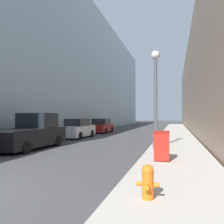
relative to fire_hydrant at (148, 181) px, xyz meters
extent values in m
cube|color=#B7B2A8|center=(0.63, 16.61, -0.45)|extent=(2.97, 60.00, 0.15)
cube|color=#99B7C6|center=(-15.93, 24.61, 8.13)|extent=(12.00, 60.00, 17.30)
cylinder|color=orange|center=(0.00, 0.01, -0.10)|extent=(0.24, 0.24, 0.54)
sphere|color=orange|center=(0.00, 0.01, 0.21)|extent=(0.26, 0.26, 0.26)
cylinder|color=orange|center=(0.00, 0.01, 0.29)|extent=(0.07, 0.07, 0.05)
cylinder|color=orange|center=(0.00, -0.18, -0.08)|extent=(0.11, 0.12, 0.11)
cylinder|color=orange|center=(-0.18, 0.01, -0.08)|extent=(0.12, 0.09, 0.09)
cylinder|color=orange|center=(0.18, 0.01, -0.08)|extent=(0.12, 0.09, 0.09)
cube|color=red|center=(0.04, 4.17, 0.17)|extent=(0.57, 0.67, 1.03)
cube|color=maroon|center=(0.04, 4.17, 0.73)|extent=(0.58, 0.69, 0.08)
cylinder|color=black|center=(-0.20, 4.46, -0.30)|extent=(0.05, 0.16, 0.16)
cylinder|color=black|center=(0.28, 4.46, -0.30)|extent=(0.05, 0.16, 0.16)
cylinder|color=#4C4C51|center=(-0.47, 7.49, -0.25)|extent=(0.33, 0.33, 0.25)
cylinder|color=#4C4C51|center=(-0.47, 7.49, 2.08)|extent=(0.18, 0.18, 4.91)
sphere|color=silver|center=(-0.47, 7.49, 4.72)|extent=(0.47, 0.47, 0.47)
cube|color=black|center=(-7.67, 6.24, 0.15)|extent=(2.19, 4.94, 1.00)
cube|color=black|center=(-7.67, 7.10, 1.10)|extent=(2.01, 1.58, 0.90)
cylinder|color=black|center=(-8.69, 7.77, -0.21)|extent=(0.24, 0.64, 0.64)
cylinder|color=black|center=(-6.65, 7.77, -0.21)|extent=(0.24, 0.64, 0.64)
cylinder|color=black|center=(-6.65, 4.71, -0.21)|extent=(0.24, 0.64, 0.64)
cube|color=silver|center=(-7.70, 12.98, 0.08)|extent=(1.72, 4.31, 0.88)
cube|color=#1E2328|center=(-7.70, 12.98, 0.83)|extent=(1.52, 2.24, 0.63)
cylinder|color=black|center=(-8.49, 14.27, -0.21)|extent=(0.24, 0.64, 0.64)
cylinder|color=black|center=(-6.91, 14.27, -0.21)|extent=(0.24, 0.64, 0.64)
cylinder|color=black|center=(-8.49, 11.68, -0.21)|extent=(0.24, 0.64, 0.64)
cylinder|color=black|center=(-6.91, 11.68, -0.21)|extent=(0.24, 0.64, 0.64)
cube|color=maroon|center=(-7.66, 19.31, 0.04)|extent=(1.85, 4.21, 0.80)
cube|color=#1E2328|center=(-7.66, 19.31, 0.77)|extent=(1.63, 2.19, 0.66)
cylinder|color=black|center=(-8.52, 20.57, -0.21)|extent=(0.24, 0.64, 0.64)
cylinder|color=black|center=(-6.81, 20.57, -0.21)|extent=(0.24, 0.64, 0.64)
cylinder|color=black|center=(-8.52, 18.05, -0.21)|extent=(0.24, 0.64, 0.64)
cylinder|color=black|center=(-6.81, 18.05, -0.21)|extent=(0.24, 0.64, 0.64)
camera|label=1|loc=(0.56, -4.61, 1.34)|focal=35.00mm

